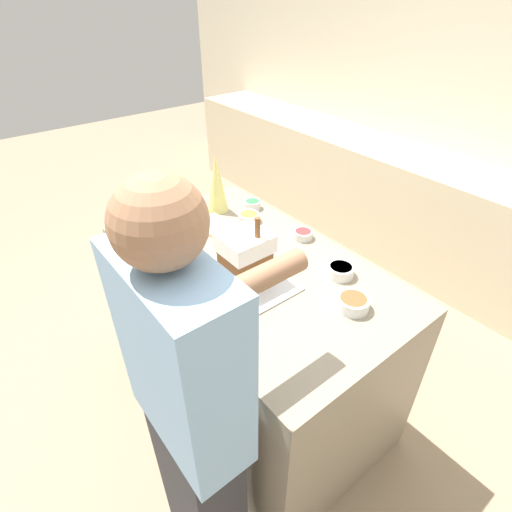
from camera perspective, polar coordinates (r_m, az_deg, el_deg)
name	(u,v)px	position (r m, az deg, el deg)	size (l,w,h in m)	color
ground_plane	(252,390)	(2.54, -0.53, -18.66)	(12.00, 12.00, 0.00)	gray
wall_back	(504,106)	(3.48, 31.89, 17.71)	(8.00, 0.05, 2.60)	beige
back_cabinet_block	(446,225)	(3.49, 25.51, 4.02)	(6.00, 0.60, 0.89)	beige
kitchen_island	(252,335)	(2.18, -0.59, -11.21)	(1.49, 0.85, 0.95)	gray
baking_tray	(245,277)	(1.77, -1.54, -3.02)	(0.45, 0.30, 0.01)	silver
gingerbread_house	(245,255)	(1.70, -1.59, 0.16)	(0.19, 0.20, 0.31)	brown
decorative_tree	(217,183)	(2.25, -5.64, 10.33)	(0.12, 0.12, 0.33)	#DBD675
candy_bowl_near_tray_left	(249,217)	(2.18, -1.05, 5.57)	(0.12, 0.12, 0.05)	white
candy_bowl_behind_tray	(341,270)	(1.81, 11.98, -2.02)	(0.12, 0.12, 0.05)	white
candy_bowl_far_left	(303,234)	(2.05, 6.73, 3.12)	(0.10, 0.10, 0.04)	silver
candy_bowl_beside_tree	(252,204)	(2.31, -0.51, 7.40)	(0.10, 0.10, 0.05)	silver
candy_bowl_center_rear	(353,303)	(1.65, 13.68, -6.47)	(0.13, 0.13, 0.05)	white
cookbook	(214,225)	(2.15, -6.08, 4.42)	(0.19, 0.15, 0.02)	#CCB78C
person	(191,415)	(1.40, -9.24, -21.47)	(0.45, 0.56, 1.72)	#333338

